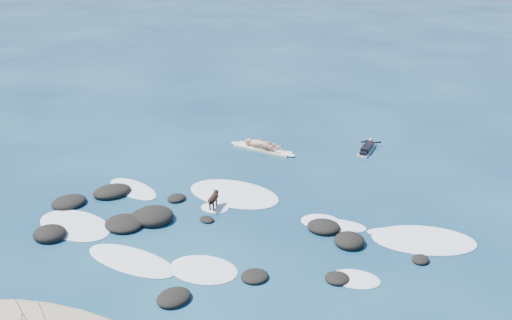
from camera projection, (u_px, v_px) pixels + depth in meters
The scene contains 6 objects.
ground at pixel (233, 227), 20.04m from camera, with size 160.00×160.00×0.00m, color #0A2642.
reef_rocks at pixel (163, 222), 20.18m from camera, with size 13.74×7.08×0.58m.
breaking_foam at pixel (240, 225), 20.20m from camera, with size 14.82×8.10×0.12m.
standing_surfer_rig at pixel (263, 134), 26.85m from camera, with size 3.56×0.75×2.02m.
paddling_surfer_rig at pixel (367, 148), 27.05m from camera, with size 1.01×2.27×0.39m.
dog at pixel (213, 198), 21.24m from camera, with size 0.42×1.01×0.65m.
Camera 1 is at (9.32, -15.10, 9.64)m, focal length 40.00 mm.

